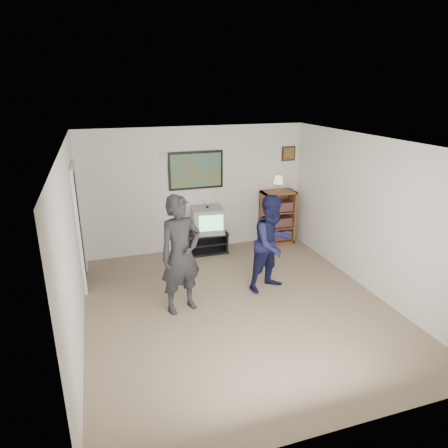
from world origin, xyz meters
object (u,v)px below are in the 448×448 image
person_tall (181,255)px  person_short (272,243)px  crt_television (208,220)px  bookshelf (277,217)px  media_stand (206,242)px

person_tall → person_short: bearing=-9.2°
crt_television → person_tall: (-0.97, -2.02, 0.21)m
crt_television → bookshelf: size_ratio=0.53×
bookshelf → person_short: 2.12m
crt_television → person_tall: person_tall is taller
media_stand → person_tall: size_ratio=0.48×
bookshelf → person_short: person_short is taller
person_tall → bookshelf: bearing=22.5°
media_stand → person_short: 2.01m
bookshelf → person_tall: bearing=-140.7°
media_stand → bookshelf: 1.64m
media_stand → bookshelf: bearing=2.5°
media_stand → bookshelf: size_ratio=0.75×
bookshelf → person_tall: size_ratio=0.64×
crt_television → person_tall: 2.25m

